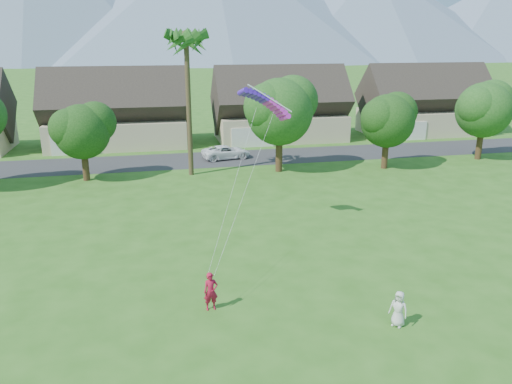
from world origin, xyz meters
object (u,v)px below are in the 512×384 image
object	(u,v)px
kite_flyer	(211,291)
watcher	(399,309)
parked_car	(226,152)
parafoil_kite	(266,101)

from	to	relation	value
kite_flyer	watcher	bearing A→B (deg)	-26.74
watcher	parked_car	bearing A→B (deg)	141.62
watcher	kite_flyer	bearing A→B (deg)	-154.20
kite_flyer	watcher	xyz separation A→B (m)	(7.59, -3.00, -0.10)
watcher	parafoil_kite	xyz separation A→B (m)	(-2.87, 12.45, 7.35)
kite_flyer	parked_car	xyz separation A→B (m)	(5.19, 29.13, -0.21)
parked_car	parafoil_kite	size ratio (longest dim) A/B	1.45
watcher	parafoil_kite	distance (m)	14.74
kite_flyer	watcher	world-z (taller)	kite_flyer
parked_car	parafoil_kite	bearing A→B (deg)	168.49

